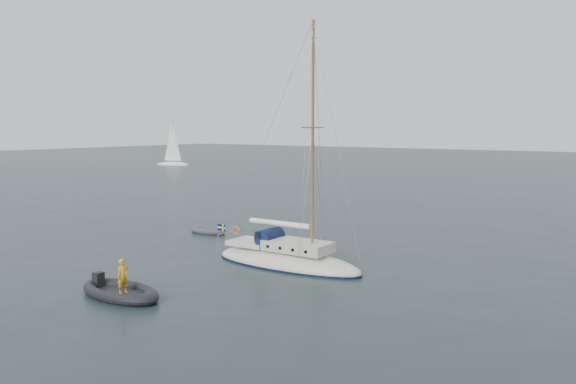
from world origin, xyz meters
The scene contains 5 objects.
ground centered at (0.00, 0.00, 0.00)m, with size 300.00×300.00×0.00m, color black.
sailboat centered at (-1.71, -1.59, 0.95)m, with size 8.83×2.65×12.58m.
dinghy centered at (-11.09, 2.69, 0.17)m, with size 2.75×1.24×0.39m.
rib centered at (-4.42, -9.85, 0.26)m, with size 4.27×1.94×1.65m.
distant_yacht_a centered at (-62.05, 48.24, 3.82)m, with size 6.75×3.60×8.94m.
Camera 1 is at (14.23, -24.46, 7.03)m, focal length 35.00 mm.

